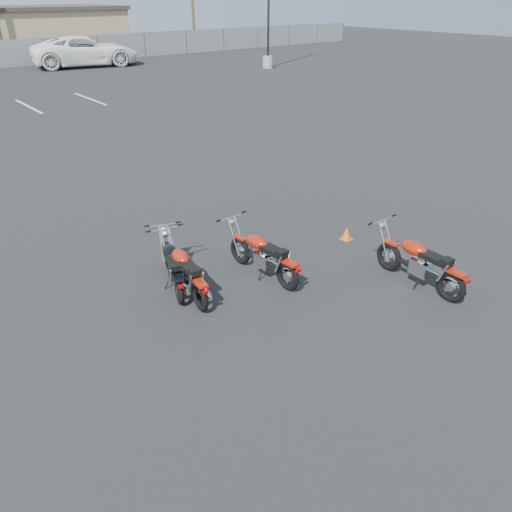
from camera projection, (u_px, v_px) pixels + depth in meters
ground at (269, 305)px, 8.62m from camera, size 120.00×120.00×0.00m
motorcycle_front_red at (185, 272)px, 8.80m from camera, size 0.74×1.89×0.93m
motorcycle_second_black at (173, 266)px, 9.01m from camera, size 0.99×1.78×0.89m
motorcycle_third_red at (263, 256)px, 9.32m from camera, size 0.75×1.94×0.95m
motorcycle_rear_red at (420, 263)px, 9.03m from camera, size 0.78×2.02×0.99m
training_cone_near at (347, 233)px, 10.86m from camera, size 0.23×0.23×0.28m
light_pole_east at (268, 25)px, 33.98m from camera, size 0.80×0.70×10.61m
tan_building_east at (33, 29)px, 43.57m from camera, size 14.40×9.40×3.70m
white_van at (84, 42)px, 35.29m from camera, size 5.11×9.05×3.24m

